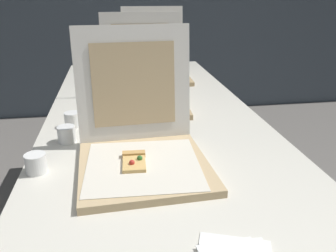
% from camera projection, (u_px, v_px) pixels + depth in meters
% --- Properties ---
extents(table, '(0.88, 2.38, 0.76)m').
position_uv_depth(table, '(156.00, 135.00, 1.39)').
color(table, silver).
rests_on(table, ground).
extents(pizza_box_front, '(0.39, 0.43, 0.39)m').
position_uv_depth(pizza_box_front, '(142.00, 147.00, 1.05)').
color(pizza_box_front, tan).
rests_on(pizza_box_front, table).
extents(pizza_box_middle, '(0.39, 0.40, 0.40)m').
position_uv_depth(pizza_box_middle, '(144.00, 92.00, 1.59)').
color(pizza_box_middle, tan).
rests_on(pizza_box_middle, table).
extents(pizza_box_back, '(0.38, 0.42, 0.39)m').
position_uv_depth(pizza_box_back, '(156.00, 68.00, 2.06)').
color(pizza_box_back, tan).
rests_on(pizza_box_back, table).
extents(cup_white_near_center, '(0.06, 0.06, 0.06)m').
position_uv_depth(cup_white_near_center, '(67.00, 134.00, 1.21)').
color(cup_white_near_center, white).
rests_on(cup_white_near_center, table).
extents(cup_white_mid, '(0.06, 0.06, 0.06)m').
position_uv_depth(cup_white_mid, '(73.00, 120.00, 1.34)').
color(cup_white_mid, white).
rests_on(cup_white_mid, table).
extents(cup_white_near_left, '(0.06, 0.06, 0.06)m').
position_uv_depth(cup_white_near_left, '(36.00, 163.00, 1.01)').
color(cup_white_near_left, white).
rests_on(cup_white_near_left, table).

